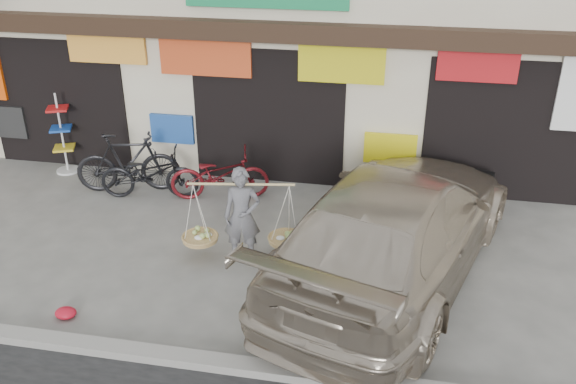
% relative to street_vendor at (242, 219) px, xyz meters
% --- Properties ---
extents(ground, '(70.00, 70.00, 0.00)m').
position_rel_street_vendor_xyz_m(ground, '(-0.23, -0.47, -0.73)').
color(ground, slate).
rests_on(ground, ground).
extents(kerb, '(70.00, 0.25, 0.12)m').
position_rel_street_vendor_xyz_m(kerb, '(-0.23, -2.47, -0.67)').
color(kerb, gray).
rests_on(kerb, ground).
extents(street_vendor, '(1.92, 0.78, 1.60)m').
position_rel_street_vendor_xyz_m(street_vendor, '(0.00, 0.00, 0.00)').
color(street_vendor, slate).
rests_on(street_vendor, ground).
extents(bike_0, '(1.97, 1.00, 0.99)m').
position_rel_street_vendor_xyz_m(bike_0, '(-2.32, 1.83, -0.24)').
color(bike_0, black).
rests_on(bike_0, ground).
extents(bike_1, '(2.09, 1.05, 1.21)m').
position_rel_street_vendor_xyz_m(bike_1, '(-2.82, 2.02, -0.13)').
color(bike_1, black).
rests_on(bike_1, ground).
extents(bike_2, '(1.98, 1.12, 0.98)m').
position_rel_street_vendor_xyz_m(bike_2, '(-0.99, 2.05, -0.24)').
color(bike_2, '#5E1015').
rests_on(bike_2, ground).
extents(suv, '(4.19, 6.44, 1.74)m').
position_rel_street_vendor_xyz_m(suv, '(2.37, 0.02, 0.13)').
color(suv, '#BAAB96').
rests_on(suv, ground).
extents(display_rack, '(0.53, 0.53, 1.71)m').
position_rel_street_vendor_xyz_m(display_rack, '(-4.52, 2.63, -0.04)').
color(display_rack, silver).
rests_on(display_rack, ground).
extents(red_bag, '(0.31, 0.25, 0.14)m').
position_rel_street_vendor_xyz_m(red_bag, '(-2.07, -1.91, -0.66)').
color(red_bag, red).
rests_on(red_bag, ground).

